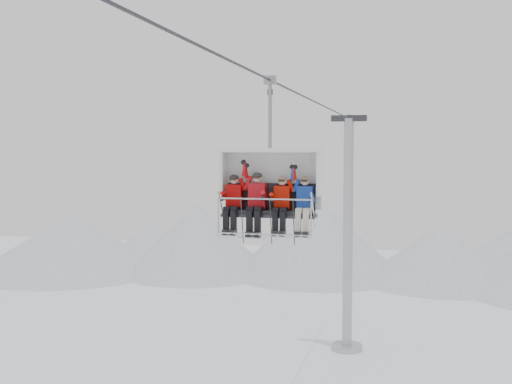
% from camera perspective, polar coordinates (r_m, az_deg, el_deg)
% --- Properties ---
extents(ridgeline, '(72.00, 21.00, 7.00)m').
position_cam_1_polar(ridgeline, '(57.46, 8.53, -4.96)').
color(ridgeline, silver).
rests_on(ridgeline, ground).
extents(lift_tower_right, '(2.00, 1.80, 13.48)m').
position_cam_1_polar(lift_tower_right, '(37.14, 8.16, -5.17)').
color(lift_tower_right, '#A3A5AA').
rests_on(lift_tower_right, ground).
extents(haul_cable, '(0.06, 50.00, 0.06)m').
position_cam_1_polar(haul_cable, '(15.05, 0.00, 10.51)').
color(haul_cable, '#2D2D32').
rests_on(haul_cable, lift_tower_left).
extents(chairlift_carrier, '(2.57, 1.17, 3.98)m').
position_cam_1_polar(chairlift_carrier, '(16.55, 1.35, 0.94)').
color(chairlift_carrier, black).
rests_on(chairlift_carrier, haul_cable).
extents(skier_far_left, '(0.41, 1.69, 1.63)m').
position_cam_1_polar(skier_far_left, '(16.51, -2.04, -0.82)').
color(skier_far_left, '#B10706').
rests_on(skier_far_left, chairlift_carrier).
extents(skier_center_left, '(0.44, 1.69, 1.73)m').
position_cam_1_polar(skier_center_left, '(16.36, 0.06, -0.76)').
color(skier_center_left, red).
rests_on(skier_center_left, chairlift_carrier).
extents(skier_center_right, '(0.40, 1.69, 1.59)m').
position_cam_1_polar(skier_center_right, '(16.21, 2.29, -0.95)').
color(skier_center_right, '#C31202').
rests_on(skier_center_right, chairlift_carrier).
extents(skier_far_right, '(0.40, 1.69, 1.60)m').
position_cam_1_polar(skier_far_right, '(16.11, 4.31, -0.98)').
color(skier_far_right, '#1739A5').
rests_on(skier_far_right, chairlift_carrier).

